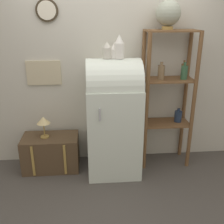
# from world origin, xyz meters

# --- Properties ---
(ground_plane) EXTENTS (12.00, 12.00, 0.00)m
(ground_plane) POSITION_xyz_m (0.00, 0.00, 0.00)
(ground_plane) COLOR #4C4742
(wall_back) EXTENTS (7.00, 0.09, 2.70)m
(wall_back) POSITION_xyz_m (-0.00, 0.57, 1.35)
(wall_back) COLOR beige
(wall_back) RESTS_ON ground_plane
(refrigerator) EXTENTS (0.67, 0.70, 1.50)m
(refrigerator) POSITION_xyz_m (-0.00, 0.22, 0.78)
(refrigerator) COLOR silver
(refrigerator) RESTS_ON ground_plane
(suitcase_trunk) EXTENTS (0.73, 0.43, 0.46)m
(suitcase_trunk) POSITION_xyz_m (-0.83, 0.30, 0.23)
(suitcase_trunk) COLOR brown
(suitcase_trunk) RESTS_ON ground_plane
(shelf_unit) EXTENTS (0.66, 0.37, 1.81)m
(shelf_unit) POSITION_xyz_m (0.74, 0.35, 1.04)
(shelf_unit) COLOR brown
(shelf_unit) RESTS_ON ground_plane
(globe) EXTENTS (0.30, 0.30, 0.34)m
(globe) POSITION_xyz_m (0.66, 0.37, 1.99)
(globe) COLOR #AD8942
(globe) RESTS_ON shelf_unit
(vase_left) EXTENTS (0.10, 0.10, 0.19)m
(vase_left) POSITION_xyz_m (-0.08, 0.22, 1.58)
(vase_left) COLOR beige
(vase_left) RESTS_ON refrigerator
(vase_center) EXTENTS (0.07, 0.07, 0.16)m
(vase_center) POSITION_xyz_m (-0.00, 0.22, 1.57)
(vase_center) COLOR white
(vase_center) RESTS_ON refrigerator
(vase_right) EXTENTS (0.12, 0.12, 0.27)m
(vase_right) POSITION_xyz_m (0.07, 0.21, 1.62)
(vase_right) COLOR white
(vase_right) RESTS_ON refrigerator
(desk_lamp) EXTENTS (0.17, 0.17, 0.29)m
(desk_lamp) POSITION_xyz_m (-0.90, 0.30, 0.69)
(desk_lamp) COLOR #AD8942
(desk_lamp) RESTS_ON suitcase_trunk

